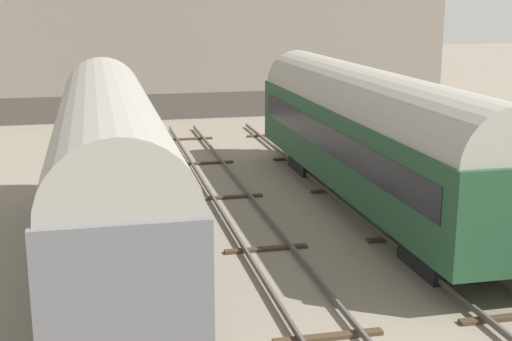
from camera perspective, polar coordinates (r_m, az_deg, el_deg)
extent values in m
cube|color=#3D2D1E|center=(21.48, -11.26, -7.10)|extent=(2.60, 0.24, 0.10)
cube|color=#3D2D1E|center=(27.18, -11.67, -2.69)|extent=(2.60, 0.24, 0.10)
cube|color=#3D2D1E|center=(32.99, -11.95, 0.18)|extent=(2.60, 0.24, 0.10)
cube|color=#3D2D1E|center=(38.85, -12.13, 2.19)|extent=(2.60, 0.24, 0.10)
cube|color=#3D2D1E|center=(16.73, 5.80, -13.11)|extent=(2.60, 0.24, 0.10)
cube|color=#3D2D1E|center=(22.03, 0.82, -6.29)|extent=(2.60, 0.24, 0.10)
cube|color=#3D2D1E|center=(27.62, -2.12, -2.14)|extent=(2.60, 0.24, 0.10)
cube|color=#3D2D1E|center=(33.35, -4.05, 0.60)|extent=(2.60, 0.24, 0.10)
cube|color=#3D2D1E|center=(39.16, -5.41, 2.53)|extent=(2.60, 0.24, 0.10)
cube|color=#3D2D1E|center=(18.60, 19.59, -11.01)|extent=(2.60, 0.24, 0.10)
cube|color=#3D2D1E|center=(23.48, 11.81, -5.31)|extent=(2.60, 0.24, 0.10)
cube|color=#3D2D1E|center=(28.79, 6.89, -1.58)|extent=(2.60, 0.24, 0.10)
cube|color=#3D2D1E|center=(34.33, 3.54, 0.98)|extent=(2.60, 0.24, 0.10)
cube|color=#3D2D1E|center=(40.00, 1.13, 2.82)|extent=(2.60, 0.24, 0.10)
cube|color=black|center=(25.78, -11.65, -2.54)|extent=(1.80, 2.40, 1.00)
cube|color=slate|center=(20.07, -11.51, -1.26)|extent=(2.99, 16.56, 2.99)
cube|color=black|center=(19.98, -11.56, -0.26)|extent=(3.03, 15.23, 1.08)
cylinder|color=gray|center=(19.74, -11.72, 2.94)|extent=(2.84, 16.23, 2.84)
cube|color=black|center=(32.04, 4.73, 0.87)|extent=(1.80, 2.40, 1.00)
cube|color=black|center=(21.14, 14.80, -6.34)|extent=(1.80, 2.40, 1.00)
cube|color=#1E4228|center=(26.01, 8.86, 1.94)|extent=(3.03, 18.87, 2.72)
cube|color=black|center=(25.94, 8.89, 2.65)|extent=(3.07, 17.36, 0.98)
cylinder|color=gray|center=(25.77, 8.97, 4.90)|extent=(2.88, 18.49, 2.88)
cylinder|color=brown|center=(21.24, 19.28, -6.67)|extent=(0.20, 0.20, 0.93)
cube|color=#46403A|center=(52.25, -5.42, 6.19)|extent=(33.20, 12.78, 1.67)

